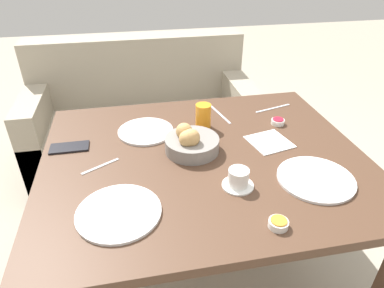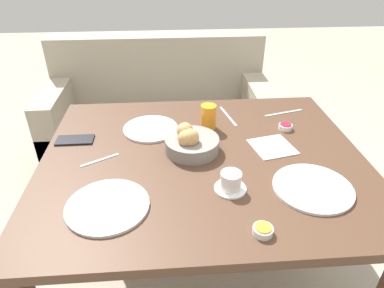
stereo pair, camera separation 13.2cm
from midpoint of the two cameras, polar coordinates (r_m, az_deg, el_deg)
The scene contains 16 objects.
ground_plane at distance 1.81m, azimuth -0.64°, elevation -21.14°, with size 10.00×10.00×0.00m, color #A89E89.
dining_table at distance 1.36m, azimuth -0.80°, elevation -5.13°, with size 1.23×1.01×0.72m.
couch at distance 2.43m, azimuth -9.76°, elevation 3.39°, with size 1.46×0.70×0.86m.
bread_basket at distance 1.32m, azimuth -3.06°, elevation 0.18°, with size 0.21×0.21×0.11m.
plate_near_left at distance 1.10m, azimuth -15.59°, elevation -11.05°, with size 0.26×0.26×0.01m.
plate_near_right at distance 1.24m, azimuth 17.08°, elevation -5.66°, with size 0.26×0.26×0.01m.
plate_far_center at distance 1.48m, azimuth -10.27°, elevation 2.04°, with size 0.24×0.24×0.01m.
juice_glass at distance 1.48m, azimuth -0.68°, elevation 4.60°, with size 0.07×0.07×0.11m.
coffee_cup at distance 1.15m, azimuth 4.45°, elevation -5.96°, with size 0.11×0.11×0.07m.
jam_bowl_berry at distance 1.55m, azimuth 11.78°, elevation 3.62°, with size 0.06×0.06×0.03m.
jam_bowl_honey at distance 1.03m, azimuth 10.58°, elevation -13.04°, with size 0.06×0.06×0.03m.
fork_silver at distance 1.70m, azimuth 11.18°, elevation 5.80°, with size 0.20×0.06×0.00m.
knife_silver at distance 1.61m, azimuth 2.36°, elevation 4.90°, with size 0.05×0.20×0.00m.
spoon_coffee at distance 1.32m, azimuth -17.84°, elevation -3.54°, with size 0.14×0.08×0.00m.
napkin at distance 1.41m, azimuth 10.17°, elevation 0.27°, with size 0.19×0.19×0.00m.
cell_phone at distance 1.46m, azimuth -22.24°, elevation -0.61°, with size 0.15×0.07×0.01m.
Camera 1 is at (-0.26, -1.06, 1.45)m, focal length 32.00 mm.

